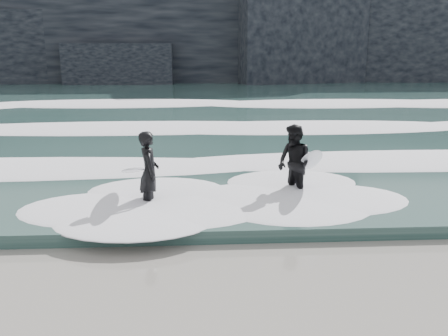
{
  "coord_description": "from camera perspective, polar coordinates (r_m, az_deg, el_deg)",
  "views": [
    {
      "loc": [
        -1.01,
        -6.53,
        4.03
      ],
      "look_at": [
        -0.3,
        5.51,
        1.0
      ],
      "focal_mm": 40.0,
      "sensor_mm": 36.0,
      "label": 1
    }
  ],
  "objects": [
    {
      "name": "ground",
      "position": [
        7.74,
        4.84,
        -17.34
      ],
      "size": [
        120.0,
        120.0,
        0.0
      ],
      "primitive_type": "plane",
      "color": "olive",
      "rests_on": "ground"
    },
    {
      "name": "foam_near",
      "position": [
        15.98,
        0.32,
        0.97
      ],
      "size": [
        60.0,
        3.2,
        0.2
      ],
      "primitive_type": "ellipsoid",
      "color": "white",
      "rests_on": "sea"
    },
    {
      "name": "foam_mid",
      "position": [
        22.84,
        -0.82,
        5.01
      ],
      "size": [
        60.0,
        4.0,
        0.24
      ],
      "primitive_type": "ellipsoid",
      "color": "white",
      "rests_on": "sea"
    },
    {
      "name": "sea",
      "position": [
        35.75,
        -1.77,
        7.87
      ],
      "size": [
        90.0,
        52.0,
        0.3
      ],
      "primitive_type": "cube",
      "color": "#294440",
      "rests_on": "ground"
    },
    {
      "name": "surfer_left",
      "position": [
        12.17,
        -8.8,
        -0.44
      ],
      "size": [
        1.19,
        2.01,
        2.0
      ],
      "color": "black",
      "rests_on": "ground"
    },
    {
      "name": "headland",
      "position": [
        52.54,
        -2.37,
        15.15
      ],
      "size": [
        70.0,
        9.0,
        10.0
      ],
      "primitive_type": "cube",
      "color": "black",
      "rests_on": "ground"
    },
    {
      "name": "surfer_right",
      "position": [
        12.96,
        8.13,
        0.5
      ],
      "size": [
        1.3,
        1.77,
        2.02
      ],
      "color": "black",
      "rests_on": "ground"
    },
    {
      "name": "foam_far",
      "position": [
        31.74,
        -1.56,
        7.62
      ],
      "size": [
        60.0,
        4.8,
        0.3
      ],
      "primitive_type": "ellipsoid",
      "color": "white",
      "rests_on": "sea"
    }
  ]
}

